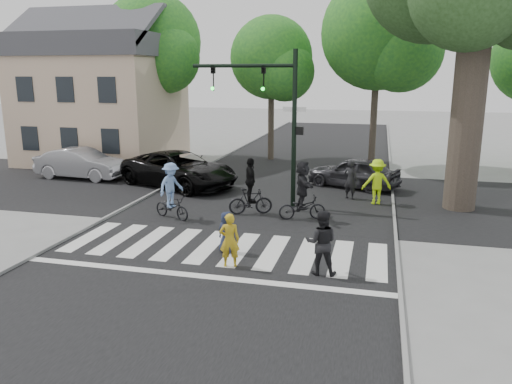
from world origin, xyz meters
TOP-DOWN VIEW (x-y plane):
  - ground at (0.00, 0.00)m, footprint 120.00×120.00m
  - road_stem at (0.00, 5.00)m, footprint 10.00×70.00m
  - road_cross at (0.00, 8.00)m, footprint 70.00×10.00m
  - curb_left at (-5.05, 5.00)m, footprint 0.10×70.00m
  - curb_right at (5.05, 5.00)m, footprint 0.10×70.00m
  - crosswalk at (0.00, 0.66)m, footprint 10.00×3.85m
  - traffic_signal at (0.35, 6.20)m, footprint 4.45×0.29m
  - bg_tree_0 at (-13.74, 16.00)m, footprint 5.46×5.20m
  - bg_tree_1 at (-8.70, 15.48)m, footprint 6.09×5.80m
  - bg_tree_2 at (-1.76, 16.62)m, footprint 5.04×4.80m
  - bg_tree_3 at (4.31, 15.27)m, footprint 6.30×6.00m
  - house at (-11.49, 13.98)m, footprint 8.40×8.10m
  - pedestrian_woman at (0.60, -0.36)m, footprint 0.63×0.50m
  - pedestrian_child at (0.20, 0.66)m, footprint 0.69×0.54m
  - pedestrian_adult at (3.06, -0.28)m, footprint 0.89×0.72m
  - cyclist_left at (-2.76, 3.54)m, footprint 1.71×1.20m
  - cyclist_mid at (-0.15, 4.79)m, footprint 1.68×1.07m
  - cyclist_right at (1.81, 4.57)m, footprint 1.78×1.64m
  - car_suv at (-4.51, 8.51)m, footprint 6.40×4.76m
  - car_silver at (-9.97, 9.05)m, footprint 4.67×1.87m
  - car_grey at (3.30, 10.23)m, footprint 4.48×3.00m
  - bystander_hivis at (4.36, 7.45)m, footprint 1.31×0.95m
  - bystander_dark at (3.30, 8.01)m, footprint 0.71×0.62m

SIDE VIEW (x-z plane):
  - ground at x=0.00m, z-range 0.00..0.00m
  - road_stem at x=0.00m, z-range 0.00..0.01m
  - road_cross at x=0.00m, z-range 0.00..0.01m
  - crosswalk at x=0.00m, z-range 0.00..0.01m
  - curb_left at x=-5.05m, z-range 0.00..0.10m
  - curb_right at x=5.05m, z-range 0.00..0.10m
  - pedestrian_child at x=0.20m, z-range 0.00..1.24m
  - car_grey at x=3.30m, z-range 0.00..1.42m
  - pedestrian_woman at x=0.60m, z-range 0.00..1.50m
  - car_silver at x=-9.97m, z-range 0.00..1.51m
  - car_suv at x=-4.51m, z-range 0.00..1.62m
  - bystander_dark at x=3.30m, z-range 0.00..1.64m
  - pedestrian_adult at x=3.06m, z-range 0.00..1.73m
  - cyclist_mid at x=-0.15m, z-range -0.19..1.93m
  - cyclist_left at x=-2.76m, z-range -0.14..1.91m
  - bystander_hivis at x=4.36m, z-range 0.00..1.81m
  - cyclist_right at x=1.81m, z-range -0.11..2.02m
  - house at x=-11.49m, z-range -0.61..8.21m
  - traffic_signal at x=0.35m, z-range 0.90..6.90m
  - bg_tree_2 at x=-1.76m, z-range 1.58..9.98m
  - bg_tree_0 at x=-13.74m, z-range 1.66..10.63m
  - bg_tree_1 at x=-8.70m, z-range 1.75..11.55m
  - bg_tree_3 at x=4.31m, z-range 1.84..12.04m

